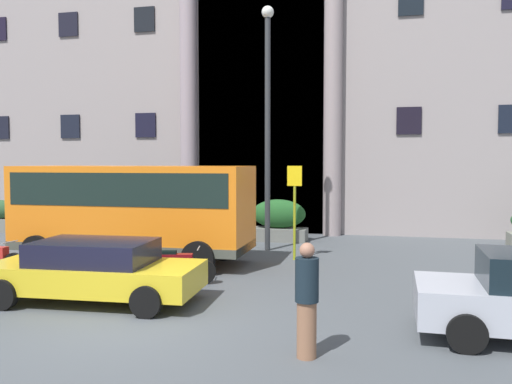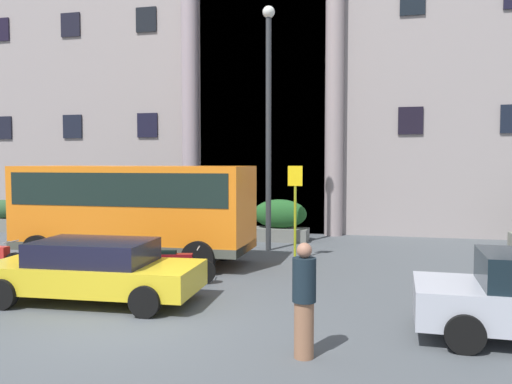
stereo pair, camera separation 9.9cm
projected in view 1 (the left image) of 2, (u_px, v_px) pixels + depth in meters
The scene contains 11 objects.
ground_plane at pixel (122, 329), 9.64m from camera, with size 80.00×64.00×0.12m, color #4A4F54.
office_building_facade at pixel (289, 11), 26.02m from camera, with size 32.40×9.61×20.74m.
orange_minibus at pixel (133, 206), 15.45m from camera, with size 6.86×2.57×2.84m.
bus_stop_sign at pixel (295, 202), 15.95m from camera, with size 0.44×0.08×2.84m.
hedge_planter_east at pixel (279, 221), 19.86m from camera, with size 2.11×0.94×1.56m.
hedge_planter_far_east at pixel (116, 218), 21.16m from camera, with size 1.88×0.71×1.51m.
hedge_planter_entrance_left at pixel (0, 216), 22.60m from camera, with size 1.61×0.76×1.34m.
parked_estate_mid at pixel (94, 270), 11.23m from camera, with size 4.57×2.22×1.30m.
motorcycle_far_end at pixel (171, 265), 12.85m from camera, with size 2.05×0.73×0.89m.
pedestrian_man_red_shirt at pixel (307, 300), 8.01m from camera, with size 0.36×0.36×1.76m.
lamppost_plaza_centre at pixel (268, 110), 17.52m from camera, with size 0.40×0.40×8.05m.
Camera 1 is at (4.57, -8.66, 2.98)m, focal length 37.27 mm.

